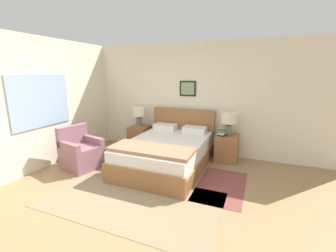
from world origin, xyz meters
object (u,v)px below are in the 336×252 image
Objects in this scene: nightstand_near_window at (140,137)px; table_lamp_near_window at (139,113)px; bed at (167,152)px; armchair at (81,153)px; nightstand_by_door at (227,148)px; table_lamp_by_door at (229,120)px.

table_lamp_near_window is (-0.01, 0.01, 0.63)m from nightstand_near_window.
bed reaches higher than armchair.
armchair is at bearing -156.79° from bed.
table_lamp_near_window is (-2.20, 0.01, 0.63)m from nightstand_by_door.
table_lamp_by_door is (1.11, 0.83, 0.61)m from bed.
nightstand_near_window is 1.20× the size of table_lamp_by_door.
table_lamp_near_window is 2.21m from table_lamp_by_door.
bed is 3.68× the size of nightstand_near_window.
armchair is 1.45× the size of nightstand_near_window.
nightstand_near_window is 0.63m from table_lamp_near_window.
table_lamp_by_door reaches higher than armchair.
table_lamp_by_door is (0.01, 0.01, 0.63)m from nightstand_by_door.
bed reaches higher than nightstand_near_window.
nightstand_near_window is (-1.09, 0.82, -0.02)m from bed.
armchair is at bearing -109.06° from nightstand_near_window.
nightstand_near_window and nightstand_by_door have the same top height.
table_lamp_by_door is (2.20, 0.01, 0.63)m from nightstand_near_window.
bed is 1.37m from nightstand_by_door.
bed is 1.37m from nightstand_near_window.
nightstand_by_door is (2.19, 0.00, 0.00)m from nightstand_near_window.
table_lamp_by_door is (2.21, 0.00, 0.00)m from table_lamp_near_window.
table_lamp_near_window reaches higher than nightstand_by_door.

